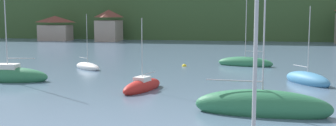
{
  "coord_description": "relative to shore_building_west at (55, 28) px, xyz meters",
  "views": [
    {
      "loc": [
        5.06,
        16.91,
        6.12
      ],
      "look_at": [
        0.0,
        43.88,
        2.82
      ],
      "focal_mm": 43.89,
      "sensor_mm": 36.0,
      "label": 1
    }
  ],
  "objects": [
    {
      "name": "sailboat_mid_0",
      "position": [
        44.01,
        -62.81,
        -2.28
      ],
      "size": [
        8.4,
        2.73,
        9.61
      ],
      "rotation": [
        0.0,
        0.0,
        6.22
      ],
      "color": "#2D754C",
      "rests_on": "ground_plane"
    },
    {
      "name": "shore_building_west",
      "position": [
        0.0,
        0.0,
        0.0
      ],
      "size": [
        7.28,
        4.45,
        5.66
      ],
      "color": "gray",
      "rests_on": "ground_plane"
    },
    {
      "name": "sailboat_far_5",
      "position": [
        42.98,
        -39.01,
        -2.42
      ],
      "size": [
        6.73,
        3.2,
        9.66
      ],
      "rotation": [
        0.0,
        0.0,
        2.93
      ],
      "color": "#2D754C",
      "rests_on": "ground_plane"
    },
    {
      "name": "shore_building_westcentral",
      "position": [
        12.61,
        0.85,
        0.66
      ],
      "size": [
        5.06,
        6.24,
        7.03
      ],
      "color": "gray",
      "rests_on": "ground_plane"
    },
    {
      "name": "wooded_hillside",
      "position": [
        23.44,
        49.71,
        4.13
      ],
      "size": [
        352.0,
        74.94,
        45.67
      ],
      "color": "#38562D",
      "rests_on": "ground_plane"
    },
    {
      "name": "sailboat_far_1",
      "position": [
        48.37,
        -50.71,
        -2.43
      ],
      "size": [
        4.32,
        5.38,
        7.18
      ],
      "rotation": [
        0.0,
        0.0,
        5.28
      ],
      "color": "teal",
      "rests_on": "ground_plane"
    },
    {
      "name": "mooring_buoy_near",
      "position": [
        35.95,
        -40.82,
        -2.76
      ],
      "size": [
        0.55,
        0.55,
        0.55
      ],
      "primitive_type": "sphere",
      "color": "yellow",
      "rests_on": "ground_plane"
    },
    {
      "name": "sailboat_mid_7",
      "position": [
        34.86,
        -56.53,
        -2.44
      ],
      "size": [
        2.88,
        5.46,
        6.14
      ],
      "rotation": [
        0.0,
        0.0,
        4.43
      ],
      "color": "red",
      "rests_on": "ground_plane"
    },
    {
      "name": "sailboat_far_9",
      "position": [
        25.72,
        -45.2,
        -2.53
      ],
      "size": [
        4.39,
        4.0,
        6.38
      ],
      "rotation": [
        0.0,
        0.0,
        5.59
      ],
      "color": "white",
      "rests_on": "ground_plane"
    },
    {
      "name": "sailboat_mid_6",
      "position": [
        21.66,
        -54.33,
        -2.3
      ],
      "size": [
        7.66,
        2.92,
        11.45
      ],
      "rotation": [
        0.0,
        0.0,
        3.24
      ],
      "color": "#2D754C",
      "rests_on": "ground_plane"
    }
  ]
}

